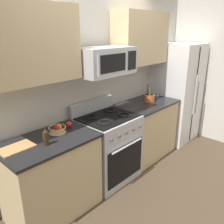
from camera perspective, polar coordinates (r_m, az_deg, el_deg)
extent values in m
plane|color=#473828|center=(3.17, 8.81, -20.11)|extent=(16.00, 16.00, 0.00)
cube|color=beige|center=(3.25, -6.19, 6.79)|extent=(8.00, 0.10, 2.60)
cube|color=tan|center=(2.80, -14.37, -15.21)|extent=(0.98, 0.60, 0.88)
cube|color=black|center=(2.58, -15.22, -6.83)|extent=(1.02, 0.64, 0.03)
cube|color=#B2B5BA|center=(3.28, -1.07, -8.79)|extent=(0.76, 0.64, 0.91)
cube|color=black|center=(3.14, 3.32, -12.15)|extent=(0.67, 0.01, 0.51)
cylinder|color=#B2B5BA|center=(3.00, 3.81, -8.17)|extent=(0.57, 0.02, 0.02)
cube|color=black|center=(3.09, -1.13, -1.20)|extent=(0.73, 0.58, 0.02)
cube|color=#B2B5BA|center=(3.26, -4.83, 1.39)|extent=(0.76, 0.06, 0.18)
torus|color=black|center=(2.87, -1.71, -2.49)|extent=(0.17, 0.17, 0.02)
torus|color=black|center=(3.12, 2.97, -0.64)|extent=(0.17, 0.17, 0.02)
torus|color=black|center=(3.05, -5.33, -1.19)|extent=(0.17, 0.17, 0.02)
torus|color=black|center=(3.29, -0.62, 0.45)|extent=(0.17, 0.17, 0.02)
cylinder|color=#4C4C51|center=(2.74, -0.04, -6.82)|extent=(0.04, 0.02, 0.04)
cylinder|color=#4C4C51|center=(2.84, 1.84, -5.92)|extent=(0.04, 0.02, 0.04)
cylinder|color=#4C4C51|center=(2.93, 3.61, -5.07)|extent=(0.04, 0.02, 0.04)
cylinder|color=#4C4C51|center=(3.03, 5.25, -4.27)|extent=(0.04, 0.02, 0.04)
cylinder|color=#4C4C51|center=(3.13, 6.79, -3.51)|extent=(0.04, 0.02, 0.04)
cube|color=tan|center=(3.92, 8.10, -4.31)|extent=(0.98, 0.60, 0.88)
cube|color=black|center=(3.76, 8.42, 2.05)|extent=(1.02, 0.64, 0.03)
cube|color=silver|center=(4.51, 15.24, 4.42)|extent=(0.77, 0.71, 1.77)
cube|color=black|center=(4.37, 19.39, 3.50)|extent=(0.01, 0.01, 1.69)
cylinder|color=#B2B5BA|center=(4.30, 19.50, 3.87)|extent=(0.02, 0.02, 0.71)
cylinder|color=#B2B5BA|center=(4.39, 20.03, 4.11)|extent=(0.02, 0.02, 0.71)
cube|color=#B2B5BA|center=(2.93, -1.69, 12.26)|extent=(0.76, 0.40, 0.33)
cube|color=black|center=(2.74, 0.39, 11.77)|extent=(0.42, 0.01, 0.20)
cube|color=black|center=(3.00, 4.90, 12.37)|extent=(0.15, 0.01, 0.23)
cylinder|color=#B2B5BA|center=(2.53, -3.41, 11.08)|extent=(0.02, 0.02, 0.23)
cube|color=tan|center=(2.47, -19.60, 15.31)|extent=(1.01, 0.34, 0.76)
cube|color=tan|center=(3.69, 6.97, 17.28)|extent=(1.01, 0.34, 0.76)
cylinder|color=#D1662D|center=(3.79, 9.08, 3.35)|extent=(0.16, 0.16, 0.12)
cylinder|color=black|center=(3.79, 9.09, 3.49)|extent=(0.13, 0.13, 0.10)
cylinder|color=red|center=(3.77, 9.13, 4.51)|extent=(0.04, 0.04, 0.23)
cylinder|color=green|center=(3.74, 9.18, 4.33)|extent=(0.03, 0.04, 0.22)
cylinder|color=black|center=(3.76, 8.68, 4.71)|extent=(0.04, 0.05, 0.26)
cylinder|color=red|center=(3.77, 9.16, 4.74)|extent=(0.03, 0.08, 0.26)
cylinder|color=olive|center=(3.75, 8.85, 4.63)|extent=(0.03, 0.06, 0.25)
cone|color=tan|center=(2.71, -13.11, -4.26)|extent=(0.19, 0.19, 0.06)
torus|color=tan|center=(2.69, -13.16, -3.64)|extent=(0.20, 0.20, 0.01)
sphere|color=red|center=(2.70, -13.16, -3.73)|extent=(0.07, 0.07, 0.07)
sphere|color=orange|center=(2.71, -12.91, -3.61)|extent=(0.07, 0.07, 0.07)
sphere|color=yellow|center=(2.70, -13.13, -3.76)|extent=(0.07, 0.07, 0.07)
sphere|color=red|center=(2.83, -10.45, -2.92)|extent=(0.07, 0.07, 0.07)
cube|color=tan|center=(2.48, -22.17, -8.12)|extent=(0.34, 0.21, 0.02)
cylinder|color=#382314|center=(2.44, -15.76, -6.21)|extent=(0.06, 0.06, 0.14)
cone|color=#382314|center=(2.40, -15.95, -4.28)|extent=(0.05, 0.05, 0.04)
cylinder|color=black|center=(2.39, -16.01, -3.70)|extent=(0.02, 0.02, 0.01)
cylinder|color=teal|center=(4.08, 10.68, 3.82)|extent=(0.10, 0.10, 0.04)
torus|color=teal|center=(4.08, 10.70, 4.07)|extent=(0.11, 0.11, 0.01)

